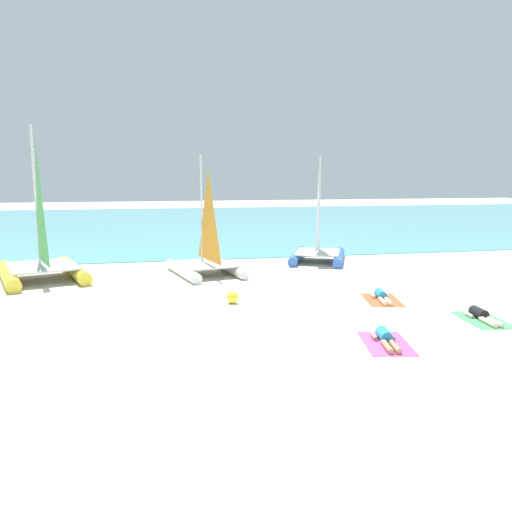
# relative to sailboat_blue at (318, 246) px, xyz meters

# --- Properties ---
(ground_plane) EXTENTS (120.00, 120.00, 0.00)m
(ground_plane) POSITION_rel_sailboat_blue_xyz_m (-4.07, -0.48, -0.75)
(ground_plane) COLOR silver
(ocean_water) EXTENTS (120.00, 40.00, 0.05)m
(ocean_water) POSITION_rel_sailboat_blue_xyz_m (-4.07, 21.43, -0.72)
(ocean_water) COLOR #5BB2C1
(ocean_water) RESTS_ON ground
(sailboat_blue) EXTENTS (3.74, 4.49, 5.01)m
(sailboat_blue) POSITION_rel_sailboat_blue_xyz_m (0.00, 0.00, 0.00)
(sailboat_blue) COLOR blue
(sailboat_blue) RESTS_ON ground
(sailboat_yellow) EXTENTS (4.27, 5.33, 6.05)m
(sailboat_yellow) POSITION_rel_sailboat_blue_xyz_m (-12.07, -1.91, 0.15)
(sailboat_yellow) COLOR yellow
(sailboat_yellow) RESTS_ON ground
(sailboat_white) EXTENTS (3.23, 4.24, 4.94)m
(sailboat_white) POSITION_rel_sailboat_blue_xyz_m (-5.59, -2.14, -0.01)
(sailboat_white) COLOR white
(sailboat_white) RESTS_ON ground
(towel_left) EXTENTS (1.46, 2.08, 0.01)m
(towel_left) POSITION_rel_sailboat_blue_xyz_m (-2.17, -11.86, -0.74)
(towel_left) COLOR #D84C99
(towel_left) RESTS_ON ground
(sunbather_left) EXTENTS (0.71, 1.56, 0.30)m
(sunbather_left) POSITION_rel_sailboat_blue_xyz_m (-2.16, -11.80, -0.62)
(sunbather_left) COLOR #268CCC
(sunbather_left) RESTS_ON towel_left
(towel_middle) EXTENTS (1.47, 2.09, 0.01)m
(towel_middle) POSITION_rel_sailboat_blue_xyz_m (-0.33, -7.74, -0.74)
(towel_middle) COLOR #EA5933
(towel_middle) RESTS_ON ground
(sunbather_middle) EXTENTS (0.72, 1.56, 0.30)m
(sunbather_middle) POSITION_rel_sailboat_blue_xyz_m (-0.31, -7.67, -0.62)
(sunbather_middle) COLOR #268CCC
(sunbather_middle) RESTS_ON towel_middle
(towel_right) EXTENTS (1.29, 2.00, 0.01)m
(towel_right) POSITION_rel_sailboat_blue_xyz_m (1.45, -10.51, -0.74)
(towel_right) COLOR #4CB266
(towel_right) RESTS_ON ground
(sunbather_right) EXTENTS (0.58, 1.57, 0.30)m
(sunbather_right) POSITION_rel_sailboat_blue_xyz_m (1.46, -10.45, -0.62)
(sunbather_right) COLOR black
(sunbather_right) RESTS_ON towel_right
(beach_ball) EXTENTS (0.41, 0.41, 0.41)m
(beach_ball) POSITION_rel_sailboat_blue_xyz_m (-5.27, -7.17, -0.54)
(beach_ball) COLOR yellow
(beach_ball) RESTS_ON ground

